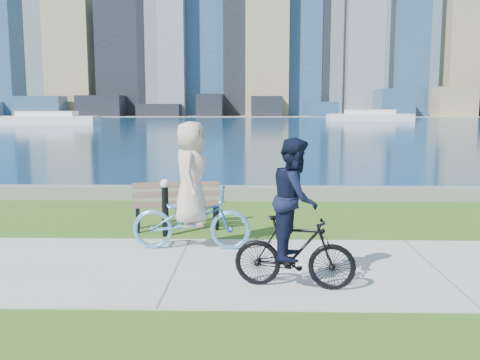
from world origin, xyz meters
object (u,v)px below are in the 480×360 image
Objects in this scene: cyclist_woman at (191,202)px; cyclist_man at (295,226)px; bollard_lamp at (165,204)px; park_bench at (177,201)px.

cyclist_woman reaches higher than cyclist_man.
cyclist_man reaches higher than bollard_lamp.
cyclist_woman is at bearing 49.81° from cyclist_man.
park_bench is at bearing 40.55° from cyclist_man.
cyclist_woman is (0.62, -0.99, 0.21)m from bollard_lamp.
bollard_lamp is 3.74m from cyclist_man.
cyclist_man is at bearing -70.41° from park_bench.
cyclist_man reaches higher than park_bench.
bollard_lamp reaches higher than park_bench.
cyclist_man is (1.64, -1.99, 0.04)m from cyclist_woman.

